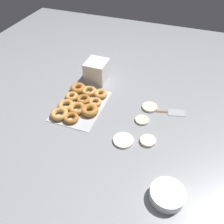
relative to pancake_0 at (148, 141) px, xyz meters
name	(u,v)px	position (x,y,z in m)	size (l,w,h in m)	color
ground_plane	(125,124)	(-0.09, -0.15, -0.01)	(3.00, 3.00, 0.00)	gray
pancake_0	(148,141)	(0.00, 0.00, 0.00)	(0.09, 0.09, 0.02)	silver
pancake_1	(150,107)	(-0.27, -0.05, 0.00)	(0.09, 0.09, 0.01)	beige
pancake_2	(142,120)	(-0.14, -0.07, 0.00)	(0.08, 0.08, 0.01)	beige
pancake_3	(123,140)	(0.04, -0.12, 0.00)	(0.11, 0.11, 0.01)	silver
donut_tray	(80,103)	(-0.15, -0.47, 0.01)	(0.39, 0.28, 0.04)	silver
batter_bowl	(167,195)	(0.28, 0.15, 0.02)	(0.15, 0.15, 0.05)	white
container_stack	(97,71)	(-0.45, -0.48, 0.06)	(0.16, 0.14, 0.14)	white
spatula	(172,112)	(-0.28, 0.09, -0.01)	(0.09, 0.23, 0.01)	brown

